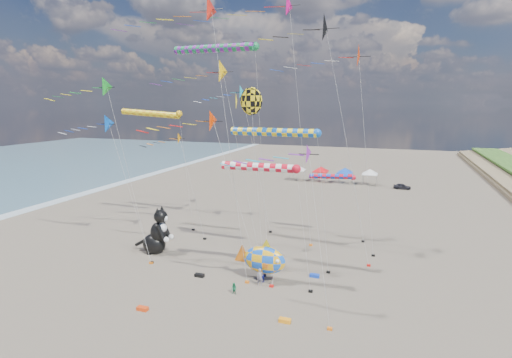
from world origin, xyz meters
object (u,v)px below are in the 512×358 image
object	(u,v)px
cat_inflatable	(156,230)
fish_inflatable	(264,260)
person_adult	(260,277)
parked_car	(402,186)
child_green	(234,289)
child_blue	(263,277)

from	to	relation	value
cat_inflatable	fish_inflatable	bearing A→B (deg)	-12.13
person_adult	parked_car	world-z (taller)	person_adult
cat_inflatable	parked_car	distance (m)	51.71
fish_inflatable	child_green	distance (m)	4.09
person_adult	child_blue	bearing A→B (deg)	75.52
person_adult	child_green	world-z (taller)	person_adult
cat_inflatable	child_blue	xyz separation A→B (m)	(13.49, -3.09, -2.19)
child_green	child_blue	distance (m)	3.54
fish_inflatable	parked_car	bearing A→B (deg)	75.27
fish_inflatable	person_adult	xyz separation A→B (m)	(-0.03, -1.08, -1.28)
child_blue	parked_car	distance (m)	49.35
cat_inflatable	child_blue	bearing A→B (deg)	-13.17
cat_inflatable	person_adult	distance (m)	14.15
child_blue	parked_car	xyz separation A→B (m)	(12.50, 47.74, 0.06)
child_green	parked_car	xyz separation A→B (m)	(14.11, 50.90, 0.02)
cat_inflatable	fish_inflatable	world-z (taller)	cat_inflatable
child_green	person_adult	bearing A→B (deg)	73.82
child_green	child_blue	bearing A→B (deg)	81.04
cat_inflatable	parked_car	bearing A→B (deg)	59.51
fish_inflatable	child_blue	world-z (taller)	fish_inflatable
child_blue	fish_inflatable	bearing A→B (deg)	56.34
child_green	parked_car	bearing A→B (deg)	92.44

